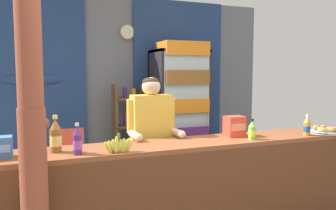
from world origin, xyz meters
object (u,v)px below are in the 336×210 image
Objects in this scene: banana_bunch at (119,146)px; bottle_shelf_rack at (130,129)px; stall_counter at (187,182)px; pastry_tray at (326,130)px; soda_bottle_orange_soda at (307,127)px; soda_bottle_iced_tea at (56,137)px; soda_bottle_grape_soda at (77,141)px; shopkeeper at (152,132)px; snack_box_crackers at (234,126)px; timber_post at (31,116)px; soda_bottle_lime_soda at (252,131)px; plastic_lawn_chair at (68,160)px; drink_fridge at (180,103)px.

bottle_shelf_rack is at bearing 72.71° from banana_bunch.
stall_counter is 9.77× the size of pastry_tray.
soda_bottle_orange_soda is (1.33, -0.04, 0.44)m from stall_counter.
soda_bottle_iced_tea is 1.20× the size of soda_bottle_grape_soda.
shopkeeper is 7.36× the size of snack_box_crackers.
shopkeeper is 1.60m from soda_bottle_orange_soda.
timber_post reaches higher than snack_box_crackers.
soda_bottle_orange_soda reaches higher than snack_box_crackers.
stall_counter is 1.50m from timber_post.
soda_bottle_grape_soda reaches higher than stall_counter.
timber_post is 13.14× the size of soda_bottle_lime_soda.
bottle_shelf_rack is 2.56m from soda_bottle_orange_soda.
timber_post is 8.72× the size of soda_bottle_iced_tea.
soda_bottle_orange_soda reaches higher than plastic_lawn_chair.
timber_post reaches higher than soda_bottle_orange_soda.
snack_box_crackers is at bearing -24.79° from shopkeeper.
timber_post is at bearing -166.66° from stall_counter.
drink_fridge reaches higher than soda_bottle_grape_soda.
plastic_lawn_chair is 3.34× the size of banana_bunch.
soda_bottle_orange_soda reaches higher than stall_counter.
snack_box_crackers reaches higher than pastry_tray.
soda_bottle_grape_soda is 1.25× the size of soda_bottle_lime_soda.
bottle_shelf_rack is (0.05, 2.16, 0.16)m from stall_counter.
plastic_lawn_chair is at bearing 81.23° from soda_bottle_iced_tea.
banana_bunch is at bearing -125.26° from drink_fridge.
shopkeeper is at bearing 145.96° from soda_bottle_lime_soda.
timber_post reaches higher than drink_fridge.
soda_bottle_iced_tea reaches higher than pastry_tray.
banana_bunch is (0.26, -1.58, 0.48)m from plastic_lawn_chair.
soda_bottle_lime_soda is at bearing -72.45° from snack_box_crackers.
pastry_tray is (0.98, 0.03, -0.06)m from soda_bottle_lime_soda.
bottle_shelf_rack reaches higher than soda_bottle_lime_soda.
stall_counter is 13.02× the size of soda_bottle_iced_tea.
timber_post is at bearing -173.81° from pastry_tray.
drink_fridge reaches higher than bottle_shelf_rack.
soda_bottle_lime_soda is at bearing 2.25° from banana_bunch.
timber_post is 1.98m from snack_box_crackers.
drink_fridge is 2.64m from soda_bottle_iced_tea.
bottle_shelf_rack reaches higher than soda_bottle_iced_tea.
soda_bottle_orange_soda is at bearing -18.11° from snack_box_crackers.
soda_bottle_iced_tea is at bearing -119.82° from bottle_shelf_rack.
soda_bottle_grape_soda reaches higher than plastic_lawn_chair.
bottle_shelf_rack is 2.07m from snack_box_crackers.
banana_bunch is at bearing -22.45° from soda_bottle_iced_tea.
bottle_shelf_rack reaches higher than soda_bottle_grape_soda.
stall_counter is at bearing -111.83° from drink_fridge.
soda_bottle_lime_soda is (1.80, -0.14, -0.04)m from soda_bottle_iced_tea.
timber_post is 2.01m from soda_bottle_lime_soda.
drink_fridge is 2.08m from soda_bottle_orange_soda.
bottle_shelf_rack is (1.34, 2.46, -0.54)m from timber_post.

